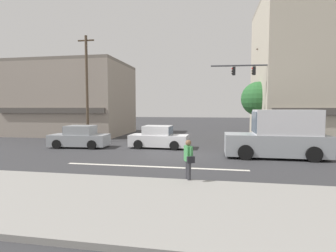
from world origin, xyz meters
The scene contains 13 objects.
ground_plane centered at (0.00, 0.00, 0.00)m, with size 120.00×120.00×0.00m, color #333335.
lane_marking_stripe centered at (0.00, -3.50, 0.00)m, with size 9.00×0.24×0.01m, color silver.
sidewalk_curb centered at (0.00, -8.50, 0.08)m, with size 40.00×5.00×0.16m, color gray.
building_left_block centered at (-12.08, 10.39, 3.77)m, with size 11.26×8.47×7.55m.
building_right_corner centered at (12.63, 8.79, 6.03)m, with size 12.05×9.52×12.06m.
street_tree centered at (6.52, 7.54, 3.60)m, with size 2.89×2.89×5.06m.
utility_pole_near_left centered at (-7.65, 4.73, 4.55)m, with size 1.40×0.22×8.79m.
utility_pole_far_right centered at (7.18, 9.02, 4.38)m, with size 1.40×0.22×8.46m.
traffic_light_mast centered at (6.37, 4.43, 4.18)m, with size 4.89×0.43×6.20m.
sedan_crossing_leftbound centered at (-1.03, 2.39, 0.71)m, with size 4.15×1.97×1.58m.
box_truck_parked_curbside centered at (6.51, -0.01, 1.25)m, with size 5.61×2.26×2.75m.
sedan_approaching_near centered at (-6.69, 1.62, 0.71)m, with size 4.20×2.09×1.58m.
pedestrian_foreground_with_bag centered at (1.93, -6.02, 0.95)m, with size 0.46×0.67×1.67m.
Camera 1 is at (2.88, -15.74, 2.89)m, focal length 28.00 mm.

